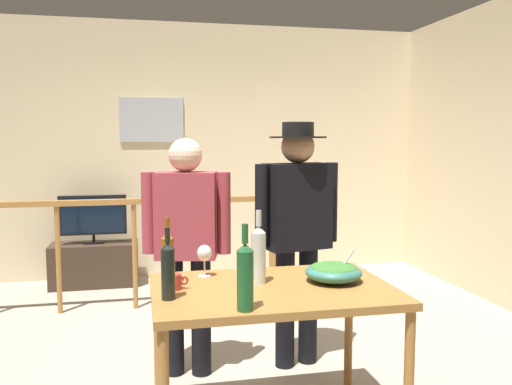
{
  "coord_description": "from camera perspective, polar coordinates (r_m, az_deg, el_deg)",
  "views": [
    {
      "loc": [
        -0.49,
        -3.52,
        1.56
      ],
      "look_at": [
        0.16,
        -0.48,
        1.24
      ],
      "focal_mm": 37.66,
      "sensor_mm": 36.0,
      "label": 1
    }
  ],
  "objects": [
    {
      "name": "salad_bowl",
      "position": [
        2.93,
        8.24,
        -8.28
      ],
      "size": [
        0.3,
        0.3,
        0.17
      ],
      "color": "#337060",
      "rests_on": "serving_table"
    },
    {
      "name": "flat_screen_tv",
      "position": [
        5.87,
        -16.94,
        -2.38
      ],
      "size": [
        0.69,
        0.12,
        0.51
      ],
      "color": "black",
      "rests_on": "tv_console"
    },
    {
      "name": "serving_table",
      "position": [
        2.84,
        1.78,
        -11.54
      ],
      "size": [
        1.24,
        0.84,
        0.79
      ],
      "color": "#9E6B33",
      "rests_on": "ground_plane"
    },
    {
      "name": "wine_glass",
      "position": [
        3.0,
        -5.5,
        -6.55
      ],
      "size": [
        0.08,
        0.08,
        0.18
      ],
      "color": "silver",
      "rests_on": "serving_table"
    },
    {
      "name": "wine_bottle_amber",
      "position": [
        2.87,
        -9.38,
        -6.79
      ],
      "size": [
        0.07,
        0.07,
        0.36
      ],
      "color": "brown",
      "rests_on": "serving_table"
    },
    {
      "name": "person_standing_right",
      "position": [
        3.64,
        4.4,
        -3.08
      ],
      "size": [
        0.61,
        0.38,
        1.66
      ],
      "rotation": [
        0.0,
        0.0,
        3.36
      ],
      "color": "black",
      "rests_on": "ground_plane"
    },
    {
      "name": "ground_plane",
      "position": [
        3.88,
        -4.04,
        -17.89
      ],
      "size": [
        7.26,
        7.26,
        0.0
      ],
      "primitive_type": "plane",
      "color": "#9E9384"
    },
    {
      "name": "person_standing_left",
      "position": [
        3.52,
        -7.4,
        -4.79
      ],
      "size": [
        0.56,
        0.3,
        1.56
      ],
      "rotation": [
        0.0,
        0.0,
        2.92
      ],
      "color": "black",
      "rests_on": "ground_plane"
    },
    {
      "name": "wine_bottle_green",
      "position": [
        2.4,
        -1.17,
        -8.8
      ],
      "size": [
        0.08,
        0.08,
        0.39
      ],
      "color": "#1E5628",
      "rests_on": "serving_table"
    },
    {
      "name": "wine_bottle_dark",
      "position": [
        2.6,
        -9.32,
        -8.1
      ],
      "size": [
        0.07,
        0.07,
        0.35
      ],
      "color": "black",
      "rests_on": "serving_table"
    },
    {
      "name": "stair_railing",
      "position": [
        5.01,
        -10.61,
        -4.45
      ],
      "size": [
        3.39,
        0.1,
        1.06
      ],
      "color": "#9E6B33",
      "rests_on": "ground_plane"
    },
    {
      "name": "tv_console",
      "position": [
        5.99,
        -16.77,
        -7.3
      ],
      "size": [
        0.9,
        0.4,
        0.45
      ],
      "primitive_type": "cube",
      "color": "#38281E",
      "rests_on": "ground_plane"
    },
    {
      "name": "mug_red",
      "position": [
        2.78,
        -8.6,
        -9.35
      ],
      "size": [
        0.11,
        0.07,
        0.08
      ],
      "color": "#B7332D",
      "rests_on": "serving_table"
    },
    {
      "name": "framed_picture",
      "position": [
        6.12,
        -11.03,
        7.59
      ],
      "size": [
        0.69,
        0.03,
        0.49
      ],
      "primitive_type": "cube",
      "color": "#A3A9AF"
    },
    {
      "name": "side_wall_right",
      "position": [
        5.43,
        25.17,
        3.78
      ],
      "size": [
        0.1,
        3.98,
        2.84
      ],
      "primitive_type": "cube",
      "color": "beige",
      "rests_on": "ground_plane"
    },
    {
      "name": "back_wall",
      "position": [
        6.19,
        -7.63,
        4.46
      ],
      "size": [
        5.59,
        0.1,
        2.84
      ],
      "primitive_type": "cube",
      "color": "beige",
      "rests_on": "ground_plane"
    },
    {
      "name": "wine_bottle_clear",
      "position": [
        2.84,
        0.28,
        -6.49
      ],
      "size": [
        0.08,
        0.08,
        0.39
      ],
      "color": "silver",
      "rests_on": "serving_table"
    }
  ]
}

